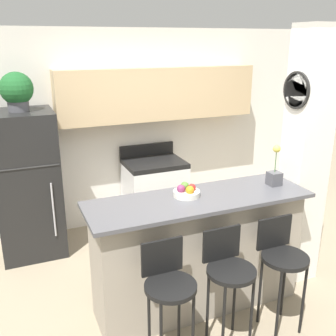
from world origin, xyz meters
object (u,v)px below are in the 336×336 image
at_px(stove_range, 155,193).
at_px(bar_stool_left, 168,286).
at_px(refrigerator, 28,184).
at_px(orchid_vase, 275,173).
at_px(fruit_bowl, 187,191).
at_px(potted_plant_on_fridge, 17,90).
at_px(bar_stool_mid, 229,271).
at_px(bar_stool_right, 282,258).

height_order(stove_range, bar_stool_left, stove_range).
relative_size(refrigerator, orchid_vase, 4.29).
bearing_deg(fruit_bowl, bar_stool_left, -125.10).
height_order(potted_plant_on_fridge, orchid_vase, potted_plant_on_fridge).
bearing_deg(bar_stool_left, bar_stool_mid, 0.00).
relative_size(refrigerator, bar_stool_mid, 1.70).
distance_m(stove_range, bar_stool_right, 2.28).
relative_size(refrigerator, bar_stool_left, 1.70).
bearing_deg(refrigerator, stove_range, 2.25).
bearing_deg(refrigerator, bar_stool_left, -69.35).
relative_size(bar_stool_left, bar_stool_right, 1.00).
bearing_deg(refrigerator, bar_stool_right, -49.78).
relative_size(bar_stool_left, bar_stool_mid, 1.00).
distance_m(stove_range, orchid_vase, 1.95).
distance_m(bar_stool_mid, fruit_bowl, 0.77).
distance_m(potted_plant_on_fridge, orchid_vase, 2.78).
distance_m(bar_stool_left, bar_stool_right, 1.03).
relative_size(stove_range, potted_plant_on_fridge, 2.57).
bearing_deg(stove_range, bar_stool_left, -108.18).
relative_size(bar_stool_left, potted_plant_on_fridge, 2.37).
bearing_deg(orchid_vase, bar_stool_mid, -145.81).
xyz_separation_m(bar_stool_left, bar_stool_mid, (0.51, 0.00, 0.00)).
xyz_separation_m(stove_range, bar_stool_left, (-0.74, -2.25, 0.21)).
distance_m(bar_stool_right, potted_plant_on_fridge, 3.12).
xyz_separation_m(refrigerator, fruit_bowl, (1.25, -1.59, 0.30)).
distance_m(bar_stool_right, orchid_vase, 0.81).
bearing_deg(bar_stool_mid, stove_range, 84.26).
bearing_deg(fruit_bowl, bar_stool_mid, -81.42).
xyz_separation_m(stove_range, bar_stool_right, (0.29, -2.25, 0.21)).
bearing_deg(bar_stool_right, stove_range, 97.26).
height_order(refrigerator, bar_stool_left, refrigerator).
bearing_deg(bar_stool_mid, orchid_vase, 34.19).
bearing_deg(bar_stool_mid, refrigerator, 121.43).
relative_size(refrigerator, bar_stool_right, 1.70).
xyz_separation_m(bar_stool_mid, fruit_bowl, (-0.09, 0.60, 0.47)).
bearing_deg(potted_plant_on_fridge, bar_stool_mid, -58.57).
distance_m(potted_plant_on_fridge, fruit_bowl, 2.16).
bearing_deg(bar_stool_left, fruit_bowl, 54.90).
height_order(bar_stool_left, fruit_bowl, fruit_bowl).
bearing_deg(stove_range, refrigerator, -177.75).
xyz_separation_m(stove_range, orchid_vase, (0.57, -1.71, 0.75)).
bearing_deg(orchid_vase, bar_stool_right, -117.40).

